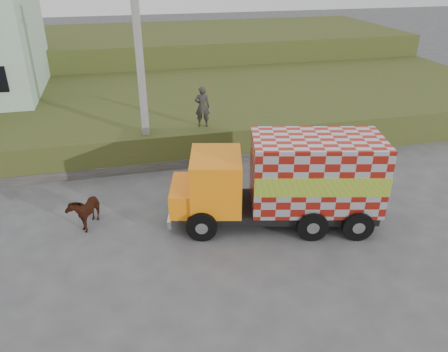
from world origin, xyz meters
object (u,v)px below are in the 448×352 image
object	(u,v)px
cargo_truck	(287,180)
utility_pole	(141,73)
cow	(85,209)
pedestrian	(202,107)

from	to	relation	value
cargo_truck	utility_pole	bearing A→B (deg)	140.07
utility_pole	cow	xyz separation A→B (m)	(-2.44, -4.19, -3.48)
cow	pedestrian	world-z (taller)	pedestrian
cargo_truck	pedestrian	world-z (taller)	pedestrian
pedestrian	cow	bearing A→B (deg)	53.18
cargo_truck	cow	world-z (taller)	cargo_truck
pedestrian	utility_pole	bearing A→B (deg)	18.63
utility_pole	pedestrian	xyz separation A→B (m)	(2.51, 0.35, -1.69)
utility_pole	pedestrian	distance (m)	3.04
utility_pole	pedestrian	world-z (taller)	utility_pole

